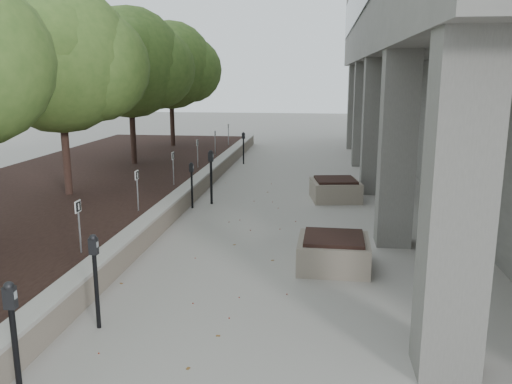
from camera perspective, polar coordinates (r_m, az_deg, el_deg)
The scene contains 19 objects.
retaining_wall at distance 14.84m, azimuth -7.42°, elevation -0.24°, with size 0.39×26.00×0.50m, color gray, non-canonical shape.
planting_bed at distance 16.16m, azimuth -20.13°, elevation -0.04°, with size 7.00×26.00×0.40m, color black.
crabapple_tree_3 at distance 14.62m, azimuth -20.32°, elevation 10.27°, with size 4.60×4.00×5.44m, color #3F6225, non-canonical shape.
crabapple_tree_4 at distance 19.20m, azimuth -13.41°, elevation 11.06°, with size 4.60×4.00×5.44m, color #3F6225, non-canonical shape.
crabapple_tree_5 at distance 23.95m, azimuth -9.18°, elevation 11.46°, with size 4.60×4.00×5.44m, color #3F6225, non-canonical shape.
parking_sign_3 at distance 9.85m, azimuth -18.55°, elevation -3.60°, with size 0.04×0.22×0.96m, color black, non-canonical shape.
parking_sign_4 at distance 12.53m, azimuth -12.69°, elevation 0.13°, with size 0.04×0.22×0.96m, color black, non-canonical shape.
parking_sign_5 at distance 15.33m, azimuth -8.93°, elevation 2.52°, with size 0.04×0.22×0.96m, color black, non-canonical shape.
parking_sign_6 at distance 18.19m, azimuth -6.33°, elevation 4.16°, with size 0.04×0.22×0.96m, color black, non-canonical shape.
parking_sign_7 at distance 21.09m, azimuth -4.44°, elevation 5.35°, with size 0.04×0.22×0.96m, color black, non-canonical shape.
parking_sign_8 at distance 24.02m, azimuth -3.00°, elevation 6.24°, with size 0.04×0.22×0.96m, color black, non-canonical shape.
parking_meter_1 at distance 6.32m, azimuth -24.59°, elevation -14.83°, with size 0.14×0.10×1.44m, color black, non-canonical shape.
parking_meter_2 at distance 7.76m, azimuth -16.91°, elevation -9.27°, with size 0.14×0.10×1.38m, color black, non-canonical shape.
parking_meter_3 at distance 14.17m, azimuth -6.95°, elevation 0.72°, with size 0.12×0.09×1.25m, color black, non-canonical shape.
parking_meter_4 at distance 14.56m, azimuth -4.87°, elevation 1.60°, with size 0.15×0.11×1.51m, color black, non-canonical shape.
parking_meter_5 at distance 21.13m, azimuth -1.36°, elevation 4.76°, with size 0.13×0.09×1.29m, color black, non-canonical shape.
planter_front at distance 9.93m, azimuth 8.36°, elevation -6.41°, with size 1.30×1.30×0.61m, color gray, non-canonical shape.
planter_back at distance 15.25m, azimuth 8.56°, elevation 0.30°, with size 1.32×1.32×0.62m, color gray, non-canonical shape.
berry_scatter at distance 10.77m, azimuth -3.78°, elevation -6.41°, with size 3.30×14.10×0.02m, color maroon, non-canonical shape.
Camera 1 is at (1.87, -5.00, 3.50)m, focal length 37.01 mm.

